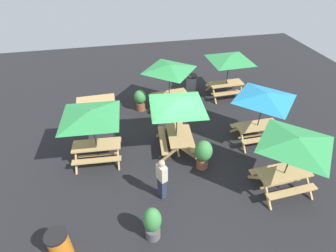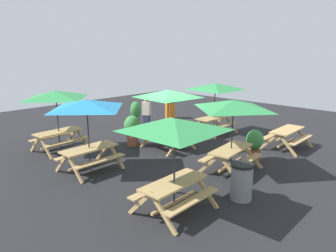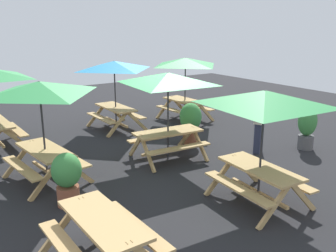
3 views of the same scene
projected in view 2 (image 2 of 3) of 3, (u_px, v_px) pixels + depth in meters
name	position (u px, v px, depth m)	size (l,w,h in m)	color
ground_plane	(168.00, 149.00, 12.68)	(25.11, 25.11, 0.00)	#232326
picnic_table_0	(233.00, 110.00, 10.02)	(2.22, 2.22, 2.34)	tan
picnic_table_1	(168.00, 98.00, 12.37)	(2.82, 2.82, 2.34)	tan
picnic_table_2	(287.00, 134.00, 12.72)	(1.83, 1.57, 0.81)	tan
picnic_table_3	(87.00, 110.00, 10.08)	(2.04, 2.04, 2.34)	tan
picnic_table_4	(56.00, 99.00, 12.12)	(2.10, 2.10, 2.34)	tan
picnic_table_5	(174.00, 132.00, 7.46)	(2.83, 2.83, 2.34)	tan
picnic_table_6	(215.00, 90.00, 14.62)	(2.82, 2.82, 2.34)	tan
trash_bin_orange	(170.00, 110.00, 18.12)	(0.59, 0.59, 0.98)	orange
trash_bin_gray	(242.00, 181.00, 8.43)	(0.59, 0.59, 0.98)	gray
potted_plant_0	(136.00, 113.00, 16.27)	(0.53, 0.53, 1.25)	#59595B
potted_plant_1	(132.00, 128.00, 13.04)	(0.66, 0.66, 1.23)	#935138
potted_plant_2	(255.00, 143.00, 11.36)	(0.59, 0.59, 1.09)	#935138
person_standing	(147.00, 114.00, 14.92)	(0.34, 0.42, 1.67)	#2D334C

